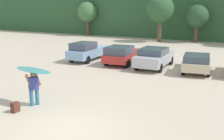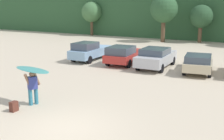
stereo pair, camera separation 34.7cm
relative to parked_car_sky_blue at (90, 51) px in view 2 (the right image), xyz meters
The scene contains 12 objects.
ground_plane 13.65m from the parked_car_sky_blue, 60.22° to the right, with size 120.00×120.00×0.00m, color beige.
hillside_ridge 25.27m from the parked_car_sky_blue, 74.31° to the left, with size 108.00×12.00×8.40m, color #2D5633.
tree_right 20.77m from the parked_car_sky_blue, 122.65° to the left, with size 3.13×3.13×5.22m.
tree_ridge_back 15.37m from the parked_car_sky_blue, 84.39° to the left, with size 3.49×3.49×5.95m.
tree_center_right 17.75m from the parked_car_sky_blue, 70.74° to the left, with size 2.88×2.88×4.74m.
parked_car_sky_blue is the anchor object (origin of this frame).
parked_car_red 3.30m from the parked_car_sky_blue, ahead, with size 2.30×4.82×1.50m.
parked_car_silver 6.06m from the parked_car_sky_blue, ahead, with size 2.09×4.72×1.52m.
parked_car_champagne 9.19m from the parked_car_sky_blue, ahead, with size 2.47×4.66×1.34m.
person_adult 11.19m from the parked_car_sky_blue, 70.14° to the right, with size 0.44×0.76×1.62m.
surfboard_teal 11.14m from the parked_car_sky_blue, 70.22° to the right, with size 2.40×1.00×0.12m.
backpack_dropped 12.18m from the parked_car_sky_blue, 72.44° to the right, with size 0.24×0.34×0.45m.
Camera 2 is at (6.33, -7.72, 4.58)m, focal length 44.14 mm.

